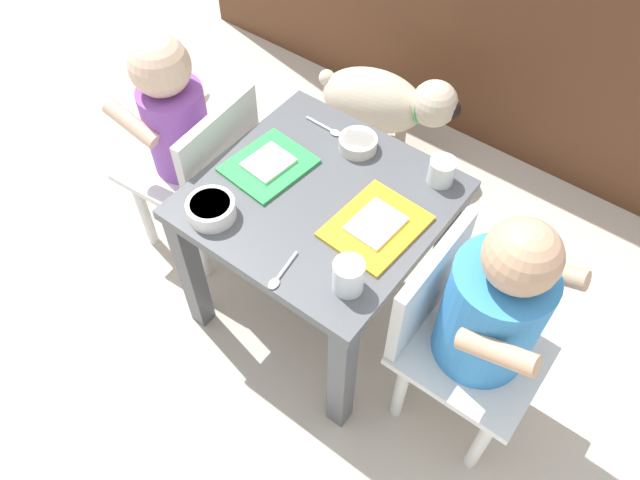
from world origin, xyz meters
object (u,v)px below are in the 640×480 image
(dog, at_px, (384,102))
(food_tray_left, at_px, (269,164))
(seated_child_left, at_px, (181,128))
(dining_table, at_px, (320,222))
(spoon_by_right_tray, at_px, (281,274))
(seated_child_right, at_px, (487,311))
(water_cup_left, at_px, (348,277))
(water_cup_right, at_px, (441,172))
(veggie_bowl_near, at_px, (358,143))
(spoon_by_left_tray, at_px, (327,128))
(food_tray_right, at_px, (376,225))
(veggie_bowl_far, at_px, (211,209))

(dog, xyz_separation_m, food_tray_left, (0.06, -0.59, 0.25))
(seated_child_left, relative_size, food_tray_left, 3.38)
(dining_table, xyz_separation_m, food_tray_left, (-0.14, 0.00, 0.09))
(spoon_by_right_tray, bearing_deg, food_tray_left, 134.46)
(seated_child_right, bearing_deg, dog, 135.19)
(dining_table, bearing_deg, water_cup_left, -39.84)
(water_cup_left, height_order, water_cup_right, water_cup_left)
(dining_table, relative_size, water_cup_left, 7.06)
(veggie_bowl_near, distance_m, spoon_by_right_tray, 0.38)
(seated_child_left, height_order, spoon_by_right_tray, seated_child_left)
(food_tray_left, height_order, spoon_by_left_tray, food_tray_left)
(food_tray_right, bearing_deg, seated_child_right, -5.94)
(seated_child_right, bearing_deg, veggie_bowl_far, -164.77)
(seated_child_left, distance_m, spoon_by_right_tray, 0.51)
(water_cup_right, distance_m, veggie_bowl_far, 0.49)
(dining_table, xyz_separation_m, veggie_bowl_near, (-0.02, 0.17, 0.10))
(spoon_by_left_tray, relative_size, spoon_by_right_tray, 0.99)
(dining_table, height_order, dog, dining_table)
(dog, distance_m, food_tray_left, 0.64)
(seated_child_right, xyz_separation_m, veggie_bowl_near, (-0.43, 0.19, 0.04))
(dining_table, bearing_deg, food_tray_right, 0.93)
(seated_child_left, distance_m, water_cup_left, 0.61)
(seated_child_left, height_order, water_cup_right, seated_child_left)
(dining_table, distance_m, water_cup_left, 0.26)
(water_cup_left, bearing_deg, water_cup_right, 90.35)
(seated_child_right, bearing_deg, food_tray_right, 174.06)
(food_tray_left, bearing_deg, food_tray_right, 0.00)
(food_tray_left, xyz_separation_m, water_cup_right, (0.32, 0.19, 0.02))
(spoon_by_left_tray, distance_m, spoon_by_right_tray, 0.42)
(dog, distance_m, water_cup_left, 0.88)
(water_cup_right, bearing_deg, dining_table, -133.02)
(food_tray_right, distance_m, water_cup_right, 0.19)
(dog, xyz_separation_m, water_cup_left, (0.39, -0.74, 0.27))
(spoon_by_right_tray, bearing_deg, water_cup_right, 73.88)
(dog, height_order, water_cup_left, water_cup_left)
(dining_table, relative_size, water_cup_right, 8.70)
(water_cup_left, distance_m, spoon_by_right_tray, 0.13)
(seated_child_right, xyz_separation_m, spoon_by_right_tray, (-0.35, -0.18, 0.02))
(food_tray_right, relative_size, veggie_bowl_far, 2.05)
(veggie_bowl_near, relative_size, veggie_bowl_far, 0.86)
(dining_table, relative_size, dog, 1.16)
(seated_child_right, bearing_deg, spoon_by_right_tray, -152.61)
(food_tray_left, distance_m, spoon_by_left_tray, 0.17)
(food_tray_left, distance_m, water_cup_left, 0.36)
(dog, height_order, food_tray_left, food_tray_left)
(seated_child_left, height_order, food_tray_left, seated_child_left)
(water_cup_right, distance_m, spoon_by_right_tray, 0.42)
(spoon_by_left_tray, bearing_deg, spoon_by_right_tray, -65.17)
(dining_table, relative_size, seated_child_right, 0.75)
(water_cup_right, relative_size, veggie_bowl_near, 0.67)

